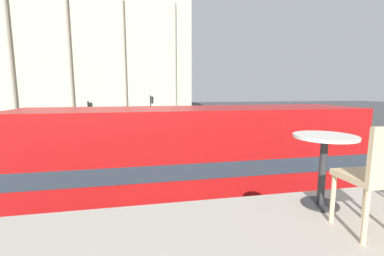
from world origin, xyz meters
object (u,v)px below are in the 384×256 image
object	(u,v)px
plaza_building_left	(102,53)
traffic_light_mid	(90,119)
traffic_light_far	(151,110)
pedestrian_white	(90,126)
traffic_light_near	(262,130)
double_decker_bus	(194,165)
cafe_dining_table	(324,154)
cafe_chair_0	(377,174)
pedestrian_grey	(86,122)

from	to	relation	value
plaza_building_left	traffic_light_mid	xyz separation A→B (m)	(3.34, -33.62, -9.31)
traffic_light_far	pedestrian_white	bearing A→B (deg)	164.13
traffic_light_near	pedestrian_white	world-z (taller)	traffic_light_near
traffic_light_mid	double_decker_bus	bearing A→B (deg)	-66.93
traffic_light_mid	traffic_light_far	bearing A→B (deg)	48.05
pedestrian_white	traffic_light_near	bearing A→B (deg)	-96.97
cafe_dining_table	plaza_building_left	xyz separation A→B (m)	(-8.98, 51.91, 7.83)
double_decker_bus	traffic_light_far	size ratio (longest dim) A/B	2.49
traffic_light_mid	cafe_dining_table	bearing A→B (deg)	-72.85
double_decker_bus	pedestrian_white	bearing A→B (deg)	104.98
cafe_dining_table	traffic_light_near	world-z (taller)	cafe_dining_table
cafe_dining_table	pedestrian_white	xyz separation A→B (m)	(-7.05, 25.43, -3.00)
plaza_building_left	cafe_chair_0	bearing A→B (deg)	-80.25
plaza_building_left	traffic_light_near	size ratio (longest dim) A/B	8.91
pedestrian_white	traffic_light_mid	bearing A→B (deg)	-125.68
double_decker_bus	cafe_dining_table	xyz separation A→B (m)	(0.19, -5.49, 1.70)
plaza_building_left	pedestrian_grey	world-z (taller)	plaza_building_left
cafe_dining_table	pedestrian_white	bearing A→B (deg)	105.50
plaza_building_left	traffic_light_near	xyz separation A→B (m)	(13.89, -40.79, -9.38)
double_decker_bus	plaza_building_left	world-z (taller)	plaza_building_left
traffic_light_mid	pedestrian_white	xyz separation A→B (m)	(-1.41, 7.14, -1.52)
cafe_dining_table	plaza_building_left	size ratio (longest dim) A/B	0.02
traffic_light_far	pedestrian_grey	world-z (taller)	traffic_light_far
cafe_chair_0	pedestrian_white	size ratio (longest dim) A/B	0.53
traffic_light_mid	traffic_light_far	distance (m)	7.22
traffic_light_near	pedestrian_white	distance (m)	18.71
pedestrian_grey	cafe_chair_0	bearing A→B (deg)	177.90
traffic_light_mid	pedestrian_grey	world-z (taller)	traffic_light_mid
double_decker_bus	cafe_chair_0	distance (m)	6.29
cafe_chair_0	pedestrian_grey	distance (m)	31.34
cafe_dining_table	traffic_light_mid	xyz separation A→B (m)	(-5.64, 18.28, -1.48)
double_decker_bus	cafe_chair_0	bearing A→B (deg)	-91.88
traffic_light_mid	pedestrian_white	distance (m)	7.44
cafe_chair_0	traffic_light_near	xyz separation A→B (m)	(4.88, 11.67, -1.53)
cafe_dining_table	cafe_chair_0	world-z (taller)	cafe_chair_0
cafe_chair_0	cafe_dining_table	bearing A→B (deg)	92.37
cafe_dining_table	pedestrian_grey	bearing A→B (deg)	105.52
plaza_building_left	pedestrian_white	bearing A→B (deg)	-85.83
traffic_light_far	traffic_light_mid	bearing A→B (deg)	-131.95
pedestrian_white	traffic_light_far	bearing A→B (deg)	-62.72
traffic_light_far	pedestrian_grey	distance (m)	9.60
traffic_light_near	traffic_light_far	size ratio (longest dim) A/B	0.90
cafe_chair_0	plaza_building_left	xyz separation A→B (m)	(-9.02, 52.47, 7.85)
plaza_building_left	traffic_light_near	world-z (taller)	plaza_building_left
cafe_chair_0	plaza_building_left	distance (m)	53.81
pedestrian_grey	double_decker_bus	bearing A→B (deg)	-178.98
double_decker_bus	pedestrian_white	distance (m)	21.12
cafe_chair_0	pedestrian_white	distance (m)	27.10
traffic_light_mid	pedestrian_grey	distance (m)	11.64
double_decker_bus	traffic_light_near	size ratio (longest dim) A/B	2.78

